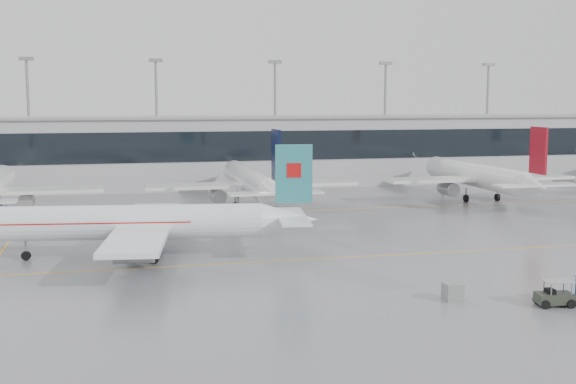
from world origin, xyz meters
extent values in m
plane|color=gray|center=(0.00, 0.00, 0.00)|extent=(320.00, 320.00, 0.00)
cube|color=gold|center=(0.00, 0.00, 0.01)|extent=(120.00, 0.25, 0.01)
cube|color=gold|center=(0.00, 30.00, 0.01)|extent=(120.00, 0.25, 0.01)
cube|color=gold|center=(-30.00, 15.00, 0.01)|extent=(0.25, 60.00, 0.01)
cube|color=#A4A4A8|center=(0.00, 62.00, 6.00)|extent=(180.00, 15.00, 12.00)
cube|color=black|center=(0.00, 54.45, 7.50)|extent=(180.00, 0.20, 5.00)
cube|color=gray|center=(0.00, 62.00, 12.20)|extent=(182.00, 16.00, 0.40)
cylinder|color=gray|center=(-33.00, 68.00, 11.00)|extent=(0.50, 0.50, 22.00)
cube|color=gray|center=(-33.00, 68.00, 22.30)|extent=(2.40, 1.00, 0.60)
cylinder|color=gray|center=(-11.00, 68.00, 11.00)|extent=(0.50, 0.50, 22.00)
cube|color=gray|center=(-11.00, 68.00, 22.30)|extent=(2.40, 1.00, 0.60)
cylinder|color=gray|center=(11.00, 68.00, 11.00)|extent=(0.50, 0.50, 22.00)
cube|color=gray|center=(11.00, 68.00, 22.30)|extent=(2.40, 1.00, 0.60)
cylinder|color=gray|center=(33.00, 68.00, 11.00)|extent=(0.50, 0.50, 22.00)
cube|color=gray|center=(33.00, 68.00, 22.30)|extent=(2.40, 1.00, 0.60)
cylinder|color=gray|center=(55.00, 68.00, 11.00)|extent=(0.50, 0.50, 22.00)
cube|color=gray|center=(55.00, 68.00, 22.30)|extent=(2.40, 1.00, 0.60)
cylinder|color=white|center=(-17.51, 4.50, 3.53)|extent=(25.61, 6.92, 3.33)
cone|color=white|center=(-2.17, 2.29, 3.53)|extent=(6.02, 4.10, 3.33)
cube|color=white|center=(-16.03, 4.29, 3.13)|extent=(8.88, 27.95, 0.45)
cube|color=white|center=(-1.98, 2.26, 3.83)|extent=(4.28, 10.87, 0.25)
cube|color=teal|center=(-1.78, 2.23, 8.03)|extent=(3.61, 0.86, 5.68)
cylinder|color=gray|center=(-17.21, -0.39, 1.63)|extent=(3.86, 2.59, 2.10)
cylinder|color=gray|center=(-15.84, 9.11, 1.63)|extent=(3.86, 2.59, 2.10)
cylinder|color=gray|center=(-27.11, 5.89, 1.16)|extent=(0.20, 0.20, 1.41)
cylinder|color=black|center=(-27.11, 5.89, 0.45)|extent=(0.93, 0.43, 0.90)
cylinder|color=gray|center=(-15.41, 1.57, 1.26)|extent=(0.24, 0.24, 1.41)
cylinder|color=black|center=(-15.41, 1.57, 0.55)|extent=(1.15, 0.60, 1.10)
cylinder|color=gray|center=(-14.67, 6.72, 1.26)|extent=(0.24, 0.24, 1.41)
cylinder|color=black|center=(-14.67, 6.72, 0.55)|extent=(1.15, 0.60, 1.10)
cube|color=#B70F0F|center=(-1.78, 2.23, 8.39)|extent=(1.45, 0.65, 1.40)
cube|color=#B70F0F|center=(-20.48, 4.93, 3.73)|extent=(18.30, 5.90, 0.12)
cone|color=white|center=(-35.00, 50.68, 3.80)|extent=(3.59, 4.00, 3.59)
cylinder|color=gray|center=(-30.20, 34.00, 1.90)|extent=(2.10, 3.60, 2.10)
cylinder|color=gray|center=(-35.00, 45.68, 1.23)|extent=(0.20, 0.20, 1.56)
cylinder|color=black|center=(-35.00, 45.68, 0.45)|extent=(0.30, 0.90, 0.90)
cylinder|color=gray|center=(-32.40, 32.50, 1.33)|extent=(0.24, 0.24, 1.56)
cylinder|color=black|center=(-32.40, 32.50, 0.55)|extent=(0.45, 1.10, 1.10)
cylinder|color=white|center=(0.00, 35.00, 3.80)|extent=(3.59, 27.36, 3.59)
cone|color=white|center=(0.00, 50.68, 3.80)|extent=(3.59, 4.00, 3.59)
cone|color=white|center=(0.00, 18.52, 3.80)|extent=(3.59, 5.60, 3.59)
cube|color=white|center=(0.00, 33.50, 3.40)|extent=(29.64, 5.00, 0.45)
cube|color=white|center=(0.00, 18.32, 4.10)|extent=(11.40, 2.80, 0.25)
cube|color=black|center=(0.00, 18.12, 8.66)|extent=(0.35, 3.60, 6.12)
cylinder|color=gray|center=(-4.80, 34.00, 1.90)|extent=(2.10, 3.60, 2.10)
cylinder|color=gray|center=(4.80, 34.00, 1.90)|extent=(2.10, 3.60, 2.10)
cylinder|color=gray|center=(0.00, 45.68, 1.23)|extent=(0.20, 0.20, 1.56)
cylinder|color=black|center=(0.00, 45.68, 0.45)|extent=(0.30, 0.90, 0.90)
cylinder|color=gray|center=(-2.60, 32.50, 1.33)|extent=(0.24, 0.24, 1.56)
cylinder|color=black|center=(-2.60, 32.50, 0.55)|extent=(0.45, 1.10, 1.10)
cylinder|color=gray|center=(2.60, 32.50, 1.33)|extent=(0.24, 0.24, 1.56)
cylinder|color=black|center=(2.60, 32.50, 0.55)|extent=(0.45, 1.10, 1.10)
cylinder|color=white|center=(35.00, 35.00, 3.80)|extent=(3.59, 27.36, 3.59)
cone|color=white|center=(35.00, 50.68, 3.80)|extent=(3.59, 4.00, 3.59)
cone|color=white|center=(35.00, 18.52, 3.80)|extent=(3.59, 5.60, 3.59)
cube|color=white|center=(35.00, 33.50, 3.40)|extent=(29.64, 5.00, 0.45)
cube|color=white|center=(35.00, 18.32, 4.10)|extent=(11.40, 2.80, 0.25)
cube|color=maroon|center=(35.00, 18.12, 8.66)|extent=(0.35, 3.60, 6.12)
cylinder|color=gray|center=(30.20, 34.00, 1.90)|extent=(2.10, 3.60, 2.10)
cylinder|color=gray|center=(39.80, 34.00, 1.90)|extent=(2.10, 3.60, 2.10)
cylinder|color=gray|center=(35.00, 45.68, 1.23)|extent=(0.20, 0.20, 1.56)
cylinder|color=black|center=(35.00, 45.68, 0.45)|extent=(0.30, 0.90, 0.90)
cylinder|color=gray|center=(32.40, 32.50, 1.33)|extent=(0.24, 0.24, 1.56)
cylinder|color=black|center=(32.40, 32.50, 0.55)|extent=(0.45, 1.10, 1.10)
cylinder|color=gray|center=(37.60, 32.50, 1.33)|extent=(0.24, 0.24, 1.56)
cylinder|color=black|center=(37.60, 32.50, 0.55)|extent=(0.45, 1.10, 1.10)
cube|color=#2B3026|center=(12.66, -19.51, 0.60)|extent=(2.80, 1.76, 0.77)
cube|color=gray|center=(12.87, -19.54, 1.89)|extent=(2.26, 1.69, 0.07)
cube|color=black|center=(12.33, -19.47, 1.10)|extent=(0.66, 0.94, 0.44)
cylinder|color=gray|center=(12.03, -20.04, 1.37)|extent=(0.09, 0.09, 0.99)
cylinder|color=gray|center=(12.19, -18.84, 1.37)|extent=(0.09, 0.09, 0.99)
cylinder|color=gray|center=(13.56, -20.24, 1.37)|extent=(0.09, 0.09, 0.99)
cylinder|color=gray|center=(13.72, -19.05, 1.37)|extent=(0.09, 0.09, 0.99)
cylinder|color=black|center=(11.58, -20.09, 0.33)|extent=(0.68, 0.30, 0.66)
cylinder|color=black|center=(11.77, -18.68, 0.33)|extent=(0.68, 0.30, 0.66)
cylinder|color=black|center=(13.54, -20.35, 0.33)|extent=(0.68, 0.30, 0.66)
cylinder|color=black|center=(13.73, -18.94, 0.33)|extent=(0.68, 0.30, 0.66)
cube|color=gray|center=(6.04, -16.36, 0.67)|extent=(1.34, 1.25, 1.34)
camera|label=1|loc=(-18.62, -65.30, 15.08)|focal=45.00mm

